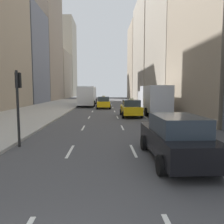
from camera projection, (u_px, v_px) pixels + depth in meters
The scene contains 10 objects.
sidewalk_left at pixel (40, 110), 28.26m from camera, with size 8.00×66.00×0.15m, color #ADAAA3.
lane_markings at pixel (116, 114), 24.62m from camera, with size 5.72×56.00×0.01m.
building_row_left at pixel (39, 46), 50.92m from camera, with size 6.00×97.15×31.13m.
building_row_right at pixel (167, 33), 37.25m from camera, with size 6.00×73.22×29.79m.
taxi_lead at pixel (131, 108), 22.07m from camera, with size 2.02×4.40×1.87m.
taxi_second at pixel (104, 102), 31.97m from camera, with size 2.02×4.40×1.87m.
sedan_black_near at pixel (175, 138), 8.27m from camera, with size 2.02×4.85×1.76m.
city_bus at pixel (88, 95), 38.39m from camera, with size 2.80×11.61×3.25m.
box_truck at pixel (153, 99), 24.59m from camera, with size 2.58×8.40×3.15m.
traffic_light_pole at pixel (18, 96), 10.28m from camera, with size 0.24×0.42×3.60m.
Camera 1 is at (1.32, -1.45, 2.69)m, focal length 35.00 mm.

